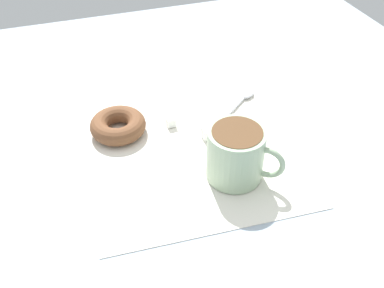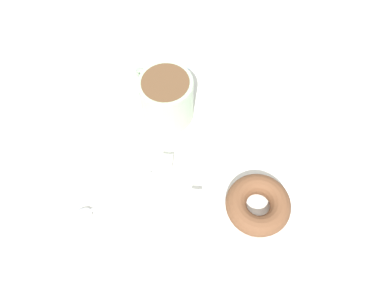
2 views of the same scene
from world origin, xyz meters
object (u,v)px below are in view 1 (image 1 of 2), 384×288
Objects in this scene: coffee_cup at (237,154)px; spoon at (242,99)px; donut at (118,125)px; sugar_cube_extra at (208,133)px; sugar_cube at (171,122)px.

coffee_cup is 21.23cm from spoon.
donut reaches higher than sugar_cube_extra.
sugar_cube is (-9.45, 1.00, -0.77)cm from donut.
donut is (15.50, -16.55, -2.96)cm from coffee_cup.
sugar_cube_extra is (10.33, 8.44, 0.56)cm from spoon.
coffee_cup is at bearing 95.26° from sugar_cube_extra.
sugar_cube is 7.44cm from sugar_cube_extra.
coffee_cup is 6.48× the size of sugar_cube.
donut is at bearing -23.74° from sugar_cube_extra.
sugar_cube reaches higher than spoon.
coffee_cup is at bearing 133.12° from donut.
coffee_cup is at bearing 63.17° from spoon.
coffee_cup reaches higher than sugar_cube.
sugar_cube_extra is at bearing -84.74° from coffee_cup.
sugar_cube is at bearing -68.76° from coffee_cup.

